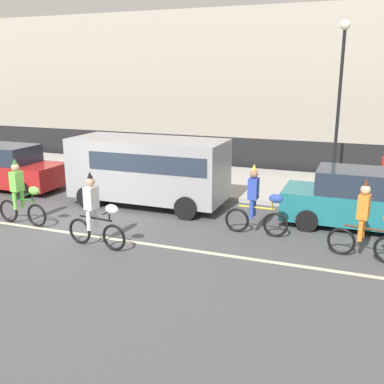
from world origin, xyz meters
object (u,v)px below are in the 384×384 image
Objects in this scene: parade_cyclist_lime at (21,196)px; parade_cyclist_orange at (367,225)px; parade_cyclist_zebra at (96,215)px; parked_car_teal at (358,200)px; parked_car_red at (9,168)px; street_lamp_post at (341,79)px; parade_cyclist_cobalt at (257,204)px; parked_van_grey at (150,167)px.

parade_cyclist_orange is (9.15, 0.83, 0.00)m from parade_cyclist_lime.
parade_cyclist_lime is at bearing 165.76° from parade_cyclist_zebra.
parked_car_teal is (-0.25, 2.34, -0.06)m from parade_cyclist_orange.
parked_car_red is at bearing 136.54° from parade_cyclist_lime.
street_lamp_post is at bearing 44.31° from parade_cyclist_lime.
parade_cyclist_lime is 0.47× the size of parked_car_red.
parade_cyclist_orange is at bearing -83.86° from parked_car_teal.
parade_cyclist_cobalt is 0.47× the size of parked_car_red.
parked_car_red is (-12.20, -0.03, 0.00)m from parked_car_teal.
parked_van_grey reaches higher than parade_cyclist_zebra.
parade_cyclist_cobalt is 0.33× the size of street_lamp_post.
street_lamp_post is (5.39, 4.68, 2.71)m from parked_van_grey.
parked_car_teal is at bearing 0.80° from parked_van_grey.
street_lamp_post reaches higher than parade_cyclist_orange.
parade_cyclist_lime reaches higher than parked_car_teal.
parade_cyclist_orange is 0.47× the size of parked_car_red.
parked_van_grey is 7.63m from street_lamp_post.
parade_cyclist_orange reaches higher than parked_car_red.
parade_cyclist_lime is at bearing -129.76° from parked_van_grey.
parked_car_teal is at bearing 96.14° from parade_cyclist_orange.
parked_car_teal is 0.70× the size of street_lamp_post.
parade_cyclist_lime is at bearing -43.46° from parked_car_red.
street_lamp_post is at bearing 22.35° from parked_car_red.
parade_cyclist_zebra and parade_cyclist_cobalt have the same top height.
parade_cyclist_lime and parade_cyclist_orange have the same top height.
parked_car_red is (-12.45, 2.31, -0.06)m from parade_cyclist_orange.
parade_cyclist_cobalt is at bearing -147.12° from parked_car_teal.
parade_cyclist_zebra is at bearing -146.78° from parked_car_teal.
parade_cyclist_cobalt is at bearing -9.16° from parked_car_red.
parade_cyclist_zebra is 7.13m from parked_car_teal.
parked_van_grey is (-3.86, 1.51, 0.44)m from parade_cyclist_cobalt.
street_lamp_post reaches higher than parade_cyclist_zebra.
parade_cyclist_orange is 0.33× the size of street_lamp_post.
parade_cyclist_orange is at bearing -10.49° from parked_car_red.
parade_cyclist_lime is at bearing -174.84° from parade_cyclist_orange.
street_lamp_post reaches higher than parade_cyclist_lime.
parade_cyclist_lime is 6.60m from parade_cyclist_cobalt.
parade_cyclist_lime is at bearing -135.69° from street_lamp_post.
parade_cyclist_orange is at bearing -18.86° from parked_van_grey.
parked_car_red is 12.58m from street_lamp_post.
parade_cyclist_cobalt is at bearing 13.69° from parade_cyclist_lime.
parade_cyclist_orange is 2.35m from parked_car_teal.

